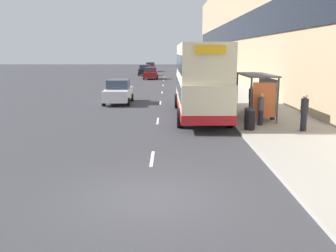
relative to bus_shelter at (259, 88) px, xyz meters
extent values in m
plane|color=#38383D|center=(-5.77, -11.48, -1.88)|extent=(220.00, 220.00, 0.00)
cube|color=#A39E93|center=(0.73, 27.02, -1.81)|extent=(5.00, 93.00, 0.14)
cube|color=tan|center=(4.73, 27.02, 5.44)|extent=(3.00, 93.00, 14.64)
cube|color=black|center=(3.19, 27.02, 4.71)|extent=(0.12, 89.28, 2.64)
cube|color=silver|center=(-5.77, -7.78, -1.87)|extent=(0.12, 2.00, 0.01)
cube|color=silver|center=(-5.77, -0.14, -1.87)|extent=(0.12, 2.00, 0.01)
cube|color=silver|center=(-5.77, 7.50, -1.87)|extent=(0.12, 2.00, 0.01)
cube|color=silver|center=(-5.77, 15.14, -1.87)|extent=(0.12, 2.00, 0.01)
cube|color=silver|center=(-5.77, 22.78, -1.87)|extent=(0.12, 2.00, 0.01)
cube|color=silver|center=(-5.77, 30.42, -1.87)|extent=(0.12, 2.00, 0.01)
cube|color=silver|center=(-5.77, 38.05, -1.87)|extent=(0.12, 2.00, 0.01)
cube|color=#4C4C51|center=(-0.17, 0.35, 0.70)|extent=(1.60, 4.20, 0.08)
cylinder|color=#4C4C51|center=(-0.87, -1.65, -0.54)|extent=(0.10, 0.10, 2.40)
cylinder|color=#4C4C51|center=(-0.87, 2.35, -0.54)|extent=(0.10, 0.10, 2.40)
cylinder|color=#4C4C51|center=(0.53, -1.65, -0.54)|extent=(0.10, 0.10, 2.40)
cylinder|color=#4C4C51|center=(0.53, 2.35, -0.54)|extent=(0.10, 0.10, 2.40)
cube|color=#99A8B2|center=(0.50, 0.35, -0.42)|extent=(0.04, 3.68, 1.92)
cube|color=#D86633|center=(-0.17, -1.59, -0.49)|extent=(1.19, 0.10, 1.82)
cube|color=maroon|center=(0.07, 0.35, -1.29)|extent=(0.36, 2.80, 0.08)
cube|color=beige|center=(-3.30, 1.27, -0.45)|extent=(2.55, 10.50, 1.85)
cube|color=beige|center=(-3.30, 1.27, 1.45)|extent=(2.50, 10.19, 1.95)
cube|color=#B2191E|center=(-3.30, 1.27, -1.15)|extent=(2.58, 10.55, 0.45)
cube|color=#2D3847|center=(-3.30, 1.27, -0.08)|extent=(2.58, 9.87, 0.81)
cube|color=#2D3847|center=(-3.30, 1.27, 1.35)|extent=(2.55, 9.87, 0.94)
cube|color=yellow|center=(-3.30, -3.96, 2.07)|extent=(1.40, 0.08, 0.36)
cylinder|color=black|center=(-4.57, 4.84, -1.38)|extent=(0.30, 1.00, 1.00)
cylinder|color=black|center=(-2.02, 4.84, -1.38)|extent=(0.30, 1.00, 1.00)
cylinder|color=black|center=(-4.57, -1.99, -1.38)|extent=(0.30, 1.00, 1.00)
cylinder|color=black|center=(-2.02, -1.99, -1.38)|extent=(0.30, 1.00, 1.00)
cube|color=silver|center=(-8.96, 7.25, -1.16)|extent=(1.79, 4.39, 0.82)
cube|color=#2D3847|center=(-8.96, 7.47, -0.42)|extent=(1.58, 2.11, 0.67)
cylinder|color=black|center=(-8.06, 5.89, -1.58)|extent=(0.20, 0.60, 0.60)
cylinder|color=black|center=(-9.86, 5.89, -1.58)|extent=(0.20, 0.60, 0.60)
cylinder|color=black|center=(-8.06, 8.61, -1.58)|extent=(0.20, 0.60, 0.60)
cylinder|color=black|center=(-9.86, 8.61, -1.58)|extent=(0.20, 0.60, 0.60)
cube|color=maroon|center=(-7.67, 33.12, -1.19)|extent=(1.86, 3.89, 0.77)
cube|color=#2D3847|center=(-7.67, 33.31, -0.49)|extent=(1.64, 1.87, 0.63)
cylinder|color=black|center=(-6.74, 31.91, -1.58)|extent=(0.20, 0.60, 0.60)
cylinder|color=black|center=(-8.60, 31.91, -1.58)|extent=(0.20, 0.60, 0.60)
cylinder|color=black|center=(-6.74, 34.32, -1.58)|extent=(0.20, 0.60, 0.60)
cylinder|color=black|center=(-8.60, 34.32, -1.58)|extent=(0.20, 0.60, 0.60)
cube|color=black|center=(-9.10, 41.96, -1.18)|extent=(1.79, 4.25, 0.80)
cube|color=#2D3847|center=(-9.10, 42.17, -0.45)|extent=(1.58, 2.04, 0.65)
cylinder|color=black|center=(-8.20, 40.64, -1.58)|extent=(0.20, 0.60, 0.60)
cylinder|color=black|center=(-9.99, 40.64, -1.58)|extent=(0.20, 0.60, 0.60)
cylinder|color=black|center=(-8.20, 43.28, -1.58)|extent=(0.20, 0.60, 0.60)
cylinder|color=black|center=(-9.99, 43.28, -1.58)|extent=(0.20, 0.60, 0.60)
cube|color=maroon|center=(-8.73, 55.11, -1.16)|extent=(1.85, 4.15, 0.83)
cube|color=#2D3847|center=(-8.73, 55.32, -0.41)|extent=(1.63, 1.99, 0.68)
cylinder|color=black|center=(-7.80, 53.83, -1.58)|extent=(0.20, 0.60, 0.60)
cylinder|color=black|center=(-9.65, 53.83, -1.58)|extent=(0.20, 0.60, 0.60)
cylinder|color=black|center=(-7.80, 56.40, -1.58)|extent=(0.20, 0.60, 0.60)
cylinder|color=black|center=(-9.65, 56.40, -1.58)|extent=(0.20, 0.60, 0.60)
cylinder|color=#23232D|center=(-0.43, -2.03, -1.35)|extent=(0.27, 0.27, 0.78)
cylinder|color=#4C4C51|center=(-0.43, -2.03, -0.63)|extent=(0.32, 0.32, 0.65)
sphere|color=tan|center=(-0.43, -2.03, -0.20)|extent=(0.21, 0.21, 0.21)
cylinder|color=#23232D|center=(1.27, -3.50, -1.31)|extent=(0.29, 0.29, 0.85)
cylinder|color=#26262D|center=(1.27, -3.50, -0.54)|extent=(0.35, 0.35, 0.70)
sphere|color=tan|center=(1.27, -3.50, -0.07)|extent=(0.23, 0.23, 0.23)
cylinder|color=#23232D|center=(0.13, 2.80, -1.35)|extent=(0.26, 0.26, 0.77)
cylinder|color=#26262D|center=(0.13, 2.80, -0.65)|extent=(0.32, 0.32, 0.64)
sphere|color=tan|center=(0.13, 2.80, -0.22)|extent=(0.21, 0.21, 0.21)
cylinder|color=#23232D|center=(0.64, -0.45, -1.36)|extent=(0.26, 0.26, 0.76)
cylinder|color=#26262D|center=(0.64, -0.45, -0.66)|extent=(0.32, 0.32, 0.63)
sphere|color=tan|center=(0.64, -0.45, -0.24)|extent=(0.21, 0.21, 0.21)
cylinder|color=black|center=(-1.22, -3.16, -1.26)|extent=(0.52, 0.52, 0.95)
cylinder|color=#2D2D33|center=(-1.22, -3.16, -0.74)|extent=(0.55, 0.55, 0.10)
camera|label=1|loc=(-5.19, -21.00, 1.98)|focal=40.00mm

